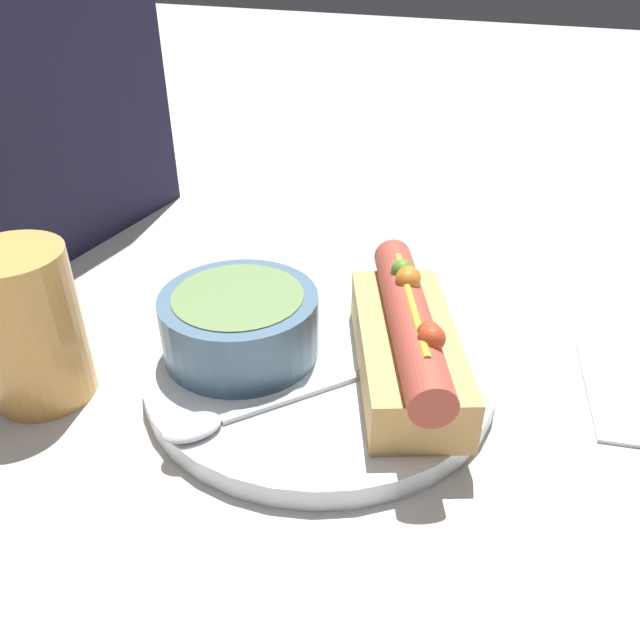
% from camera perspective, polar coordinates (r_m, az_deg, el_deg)
% --- Properties ---
extents(ground_plane, '(4.00, 4.00, 0.00)m').
position_cam_1_polar(ground_plane, '(0.47, -0.00, -5.16)').
color(ground_plane, '#BCB7AD').
extents(dinner_plate, '(0.26, 0.26, 0.02)m').
position_cam_1_polar(dinner_plate, '(0.46, -0.00, -4.35)').
color(dinner_plate, white).
rests_on(dinner_plate, ground_plane).
extents(hot_dog, '(0.18, 0.13, 0.07)m').
position_cam_1_polar(hot_dog, '(0.43, 7.99, -1.84)').
color(hot_dog, tan).
rests_on(hot_dog, dinner_plate).
extents(soup_bowl, '(0.11, 0.11, 0.05)m').
position_cam_1_polar(soup_bowl, '(0.46, -7.32, -0.13)').
color(soup_bowl, slate).
rests_on(soup_bowl, dinner_plate).
extents(spoon, '(0.14, 0.11, 0.01)m').
position_cam_1_polar(spoon, '(0.41, -8.41, -8.69)').
color(spoon, '#B7B7BC').
rests_on(spoon, dinner_plate).
extents(drinking_glass, '(0.07, 0.07, 0.11)m').
position_cam_1_polar(drinking_glass, '(0.47, -25.07, -0.58)').
color(drinking_glass, '#D8994C').
rests_on(drinking_glass, ground_plane).
extents(napkin, '(0.12, 0.08, 0.01)m').
position_cam_1_polar(napkin, '(0.50, 26.58, -5.93)').
color(napkin, white).
rests_on(napkin, ground_plane).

